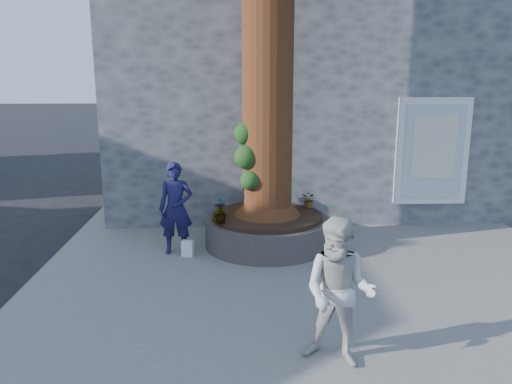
{
  "coord_description": "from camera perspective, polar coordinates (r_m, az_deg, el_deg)",
  "views": [
    {
      "loc": [
        0.17,
        -6.9,
        3.17
      ],
      "look_at": [
        0.57,
        1.52,
        1.25
      ],
      "focal_mm": 35.0,
      "sensor_mm": 36.0,
      "label": 1
    }
  ],
  "objects": [
    {
      "name": "ground",
      "position": [
        7.6,
        -3.84,
        -11.87
      ],
      "size": [
        120.0,
        120.0,
        0.0
      ],
      "primitive_type": "plane",
      "color": "black",
      "rests_on": "ground"
    },
    {
      "name": "pavement",
      "position": [
        8.59,
        6.44,
        -8.47
      ],
      "size": [
        9.0,
        8.0,
        0.12
      ],
      "primitive_type": "cube",
      "color": "slate",
      "rests_on": "ground"
    },
    {
      "name": "yellow_line",
      "position": [
        9.1,
        -23.53,
        -8.66
      ],
      "size": [
        0.1,
        30.0,
        0.01
      ],
      "primitive_type": "cube",
      "color": "yellow",
      "rests_on": "ground"
    },
    {
      "name": "stone_shop",
      "position": [
        14.29,
        6.83,
        12.7
      ],
      "size": [
        10.3,
        8.3,
        6.3
      ],
      "color": "#4D4F52",
      "rests_on": "ground"
    },
    {
      "name": "planter",
      "position": [
        9.34,
        1.27,
        -4.34
      ],
      "size": [
        2.3,
        2.3,
        0.6
      ],
      "color": "black",
      "rests_on": "pavement"
    },
    {
      "name": "man",
      "position": [
        8.89,
        -9.15,
        -1.86
      ],
      "size": [
        0.61,
        0.41,
        1.64
      ],
      "primitive_type": "imported",
      "rotation": [
        0.0,
        0.0,
        -0.04
      ],
      "color": "#181740",
      "rests_on": "pavement"
    },
    {
      "name": "woman",
      "position": [
        5.5,
        9.51,
        -11.27
      ],
      "size": [
        0.99,
        0.9,
        1.65
      ],
      "primitive_type": "imported",
      "rotation": [
        0.0,
        0.0,
        -0.44
      ],
      "color": "beige",
      "rests_on": "pavement"
    },
    {
      "name": "shopping_bag",
      "position": [
        8.89,
        -7.81,
        -6.39
      ],
      "size": [
        0.22,
        0.17,
        0.28
      ],
      "primitive_type": "cube",
      "rotation": [
        0.0,
        0.0,
        -0.25
      ],
      "color": "white",
      "rests_on": "pavement"
    },
    {
      "name": "plant_a",
      "position": [
        8.99,
        -4.04,
        -1.73
      ],
      "size": [
        0.25,
        0.23,
        0.39
      ],
      "primitive_type": "imported",
      "rotation": [
        0.0,
        0.0,
        0.55
      ],
      "color": "gray",
      "rests_on": "planter"
    },
    {
      "name": "plant_b",
      "position": [
        10.01,
        -0.13,
        -0.02
      ],
      "size": [
        0.26,
        0.27,
        0.45
      ],
      "primitive_type": "imported",
      "rotation": [
        0.0,
        0.0,
        1.69
      ],
      "color": "gray",
      "rests_on": "planter"
    },
    {
      "name": "plant_c",
      "position": [
        8.64,
        -4.09,
        -2.37
      ],
      "size": [
        0.26,
        0.26,
        0.38
      ],
      "primitive_type": "imported",
      "rotation": [
        0.0,
        0.0,
        3.41
      ],
      "color": "gray",
      "rests_on": "planter"
    },
    {
      "name": "plant_d",
      "position": [
        9.7,
        6.13,
        -0.84
      ],
      "size": [
        0.39,
        0.4,
        0.34
      ],
      "primitive_type": "imported",
      "rotation": [
        0.0,
        0.0,
        5.25
      ],
      "color": "gray",
      "rests_on": "planter"
    }
  ]
}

